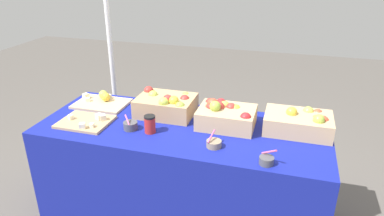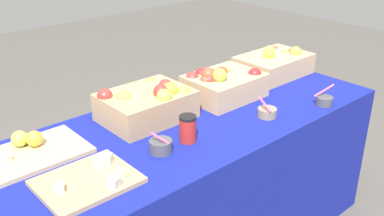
{
  "view_description": "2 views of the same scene",
  "coord_description": "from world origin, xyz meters",
  "px_view_note": "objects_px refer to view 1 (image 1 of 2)",
  "views": [
    {
      "loc": [
        0.65,
        -1.97,
        1.79
      ],
      "look_at": [
        0.06,
        0.04,
        0.86
      ],
      "focal_mm": 32.85,
      "sensor_mm": 36.0,
      "label": 1
    },
    {
      "loc": [
        -1.23,
        -1.36,
        1.63
      ],
      "look_at": [
        0.01,
        0.03,
        0.78
      ],
      "focal_mm": 41.29,
      "sensor_mm": 36.0,
      "label": 2
    }
  ],
  "objects_px": {
    "apple_crate_left": "(300,122)",
    "sample_bowl_far": "(267,160)",
    "apple_crate_right": "(166,105)",
    "cutting_board_back": "(102,102)",
    "apple_crate_middle": "(225,115)",
    "sample_bowl_mid": "(130,126)",
    "tent_pole": "(111,50)",
    "coffee_cup": "(150,124)",
    "cutting_board_front": "(86,122)",
    "sample_bowl_near": "(214,144)"
  },
  "relations": [
    {
      "from": "cutting_board_back",
      "to": "apple_crate_left",
      "type": "bearing_deg",
      "value": -1.87
    },
    {
      "from": "apple_crate_left",
      "to": "cutting_board_back",
      "type": "xyz_separation_m",
      "value": [
        -1.44,
        0.05,
        -0.05
      ]
    },
    {
      "from": "cutting_board_front",
      "to": "sample_bowl_near",
      "type": "distance_m",
      "value": 0.9
    },
    {
      "from": "cutting_board_back",
      "to": "tent_pole",
      "type": "distance_m",
      "value": 0.64
    },
    {
      "from": "apple_crate_left",
      "to": "sample_bowl_mid",
      "type": "xyz_separation_m",
      "value": [
        -1.05,
        -0.27,
        -0.04
      ]
    },
    {
      "from": "apple_crate_left",
      "to": "coffee_cup",
      "type": "height_order",
      "value": "apple_crate_left"
    },
    {
      "from": "apple_crate_left",
      "to": "sample_bowl_far",
      "type": "height_order",
      "value": "apple_crate_left"
    },
    {
      "from": "apple_crate_left",
      "to": "apple_crate_right",
      "type": "bearing_deg",
      "value": 179.37
    },
    {
      "from": "cutting_board_front",
      "to": "tent_pole",
      "type": "distance_m",
      "value": 0.95
    },
    {
      "from": "sample_bowl_mid",
      "to": "tent_pole",
      "type": "xyz_separation_m",
      "value": [
        -0.59,
        0.88,
        0.24
      ]
    },
    {
      "from": "apple_crate_left",
      "to": "apple_crate_right",
      "type": "height_order",
      "value": "apple_crate_right"
    },
    {
      "from": "apple_crate_middle",
      "to": "sample_bowl_mid",
      "type": "height_order",
      "value": "apple_crate_middle"
    },
    {
      "from": "sample_bowl_far",
      "to": "sample_bowl_near",
      "type": "bearing_deg",
      "value": 162.29
    },
    {
      "from": "apple_crate_middle",
      "to": "cutting_board_back",
      "type": "relative_size",
      "value": 0.95
    },
    {
      "from": "sample_bowl_far",
      "to": "coffee_cup",
      "type": "relative_size",
      "value": 0.9
    },
    {
      "from": "cutting_board_front",
      "to": "coffee_cup",
      "type": "height_order",
      "value": "coffee_cup"
    },
    {
      "from": "sample_bowl_mid",
      "to": "cutting_board_front",
      "type": "bearing_deg",
      "value": -179.26
    },
    {
      "from": "apple_crate_middle",
      "to": "sample_bowl_far",
      "type": "height_order",
      "value": "apple_crate_middle"
    },
    {
      "from": "apple_crate_left",
      "to": "sample_bowl_near",
      "type": "relative_size",
      "value": 4.32
    },
    {
      "from": "tent_pole",
      "to": "sample_bowl_mid",
      "type": "bearing_deg",
      "value": -56.04
    },
    {
      "from": "sample_bowl_far",
      "to": "apple_crate_left",
      "type": "bearing_deg",
      "value": 69.96
    },
    {
      "from": "cutting_board_front",
      "to": "coffee_cup",
      "type": "xyz_separation_m",
      "value": [
        0.46,
        0.0,
        0.05
      ]
    },
    {
      "from": "sample_bowl_near",
      "to": "tent_pole",
      "type": "height_order",
      "value": "tent_pole"
    },
    {
      "from": "cutting_board_back",
      "to": "sample_bowl_far",
      "type": "height_order",
      "value": "sample_bowl_far"
    },
    {
      "from": "cutting_board_front",
      "to": "sample_bowl_mid",
      "type": "height_order",
      "value": "sample_bowl_mid"
    },
    {
      "from": "sample_bowl_mid",
      "to": "tent_pole",
      "type": "height_order",
      "value": "tent_pole"
    },
    {
      "from": "cutting_board_back",
      "to": "coffee_cup",
      "type": "bearing_deg",
      "value": -31.54
    },
    {
      "from": "sample_bowl_near",
      "to": "coffee_cup",
      "type": "relative_size",
      "value": 0.84
    },
    {
      "from": "apple_crate_left",
      "to": "sample_bowl_near",
      "type": "height_order",
      "value": "apple_crate_left"
    },
    {
      "from": "apple_crate_right",
      "to": "cutting_board_back",
      "type": "bearing_deg",
      "value": 176.03
    },
    {
      "from": "sample_bowl_near",
      "to": "sample_bowl_far",
      "type": "height_order",
      "value": "sample_bowl_far"
    },
    {
      "from": "sample_bowl_far",
      "to": "tent_pole",
      "type": "height_order",
      "value": "tent_pole"
    },
    {
      "from": "apple_crate_right",
      "to": "sample_bowl_far",
      "type": "height_order",
      "value": "apple_crate_right"
    },
    {
      "from": "apple_crate_right",
      "to": "sample_bowl_far",
      "type": "relative_size",
      "value": 3.81
    },
    {
      "from": "coffee_cup",
      "to": "apple_crate_right",
      "type": "bearing_deg",
      "value": 88.79
    },
    {
      "from": "cutting_board_back",
      "to": "sample_bowl_mid",
      "type": "bearing_deg",
      "value": -39.43
    },
    {
      "from": "sample_bowl_near",
      "to": "coffee_cup",
      "type": "xyz_separation_m",
      "value": [
        -0.43,
        0.07,
        0.04
      ]
    },
    {
      "from": "sample_bowl_far",
      "to": "coffee_cup",
      "type": "xyz_separation_m",
      "value": [
        -0.75,
        0.17,
        0.03
      ]
    },
    {
      "from": "apple_crate_middle",
      "to": "apple_crate_right",
      "type": "xyz_separation_m",
      "value": [
        -0.43,
        0.05,
        -0.0
      ]
    },
    {
      "from": "coffee_cup",
      "to": "sample_bowl_mid",
      "type": "bearing_deg",
      "value": 178.43
    },
    {
      "from": "apple_crate_middle",
      "to": "cutting_board_back",
      "type": "xyz_separation_m",
      "value": [
        -0.97,
        0.09,
        -0.05
      ]
    },
    {
      "from": "apple_crate_left",
      "to": "sample_bowl_far",
      "type": "relative_size",
      "value": 4.02
    },
    {
      "from": "sample_bowl_mid",
      "to": "tent_pole",
      "type": "bearing_deg",
      "value": 123.96
    },
    {
      "from": "coffee_cup",
      "to": "tent_pole",
      "type": "xyz_separation_m",
      "value": [
        -0.73,
        0.88,
        0.21
      ]
    },
    {
      "from": "apple_crate_left",
      "to": "cutting_board_back",
      "type": "relative_size",
      "value": 1.08
    },
    {
      "from": "cutting_board_front",
      "to": "sample_bowl_mid",
      "type": "xyz_separation_m",
      "value": [
        0.33,
        0.0,
        0.01
      ]
    },
    {
      "from": "coffee_cup",
      "to": "cutting_board_front",
      "type": "bearing_deg",
      "value": -179.95
    },
    {
      "from": "sample_bowl_mid",
      "to": "cutting_board_back",
      "type": "bearing_deg",
      "value": 140.57
    },
    {
      "from": "apple_crate_right",
      "to": "coffee_cup",
      "type": "distance_m",
      "value": 0.29
    },
    {
      "from": "apple_crate_left",
      "to": "cutting_board_back",
      "type": "height_order",
      "value": "apple_crate_left"
    }
  ]
}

